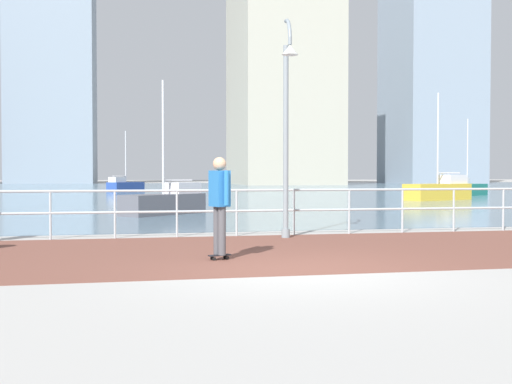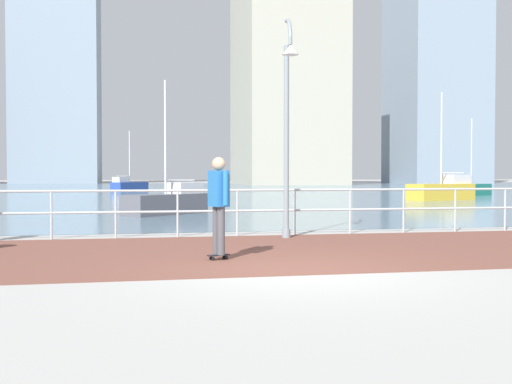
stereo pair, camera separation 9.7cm
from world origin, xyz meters
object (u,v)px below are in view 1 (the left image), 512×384
(sailboat_white, at_px, (125,186))
(sailboat_teal, at_px, (166,202))
(lamppost, at_px, (287,117))
(skateboarder, at_px, (220,198))
(sailboat_blue, at_px, (466,188))
(sailboat_ivory, at_px, (439,190))

(sailboat_white, height_order, sailboat_teal, sailboat_white)
(lamppost, relative_size, sailboat_teal, 1.03)
(lamppost, height_order, skateboarder, lamppost)
(skateboarder, bearing_deg, sailboat_white, 92.20)
(sailboat_blue, bearing_deg, lamppost, -127.37)
(sailboat_ivory, bearing_deg, sailboat_teal, -148.97)
(lamppost, relative_size, sailboat_white, 0.97)
(sailboat_white, bearing_deg, lamppost, -84.79)
(skateboarder, relative_size, sailboat_blue, 0.33)
(skateboarder, height_order, sailboat_teal, sailboat_teal)
(sailboat_ivory, bearing_deg, sailboat_blue, 49.55)
(lamppost, distance_m, skateboarder, 4.16)
(skateboarder, distance_m, sailboat_blue, 35.23)
(sailboat_teal, bearing_deg, lamppost, -76.71)
(skateboarder, xyz_separation_m, sailboat_white, (-1.69, 43.82, -0.56))
(skateboarder, height_order, sailboat_ivory, sailboat_ivory)
(sailboat_blue, relative_size, sailboat_ivory, 0.87)
(sailboat_blue, bearing_deg, sailboat_white, 145.58)
(skateboarder, bearing_deg, sailboat_teal, 90.68)
(lamppost, height_order, sailboat_white, sailboat_white)
(skateboarder, relative_size, sailboat_teal, 0.36)
(sailboat_white, height_order, sailboat_ivory, sailboat_ivory)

